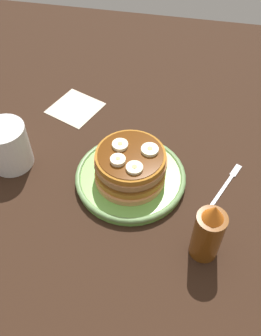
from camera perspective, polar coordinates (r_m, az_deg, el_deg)
The scene contains 11 objects.
ground_plane at distance 78.43cm, azimuth 0.00°, elevation -2.61°, with size 140.00×140.00×3.00cm, color black.
plate at distance 76.40cm, azimuth 0.00°, elevation -1.42°, with size 22.66×22.66×2.02cm.
pancake_stack at distance 73.52cm, azimuth 0.05°, elevation 0.46°, with size 14.95×15.20×6.48cm.
banana_slice_0 at distance 71.49cm, azimuth 2.97°, elevation 2.78°, with size 3.40×3.40×0.91cm.
banana_slice_1 at distance 68.41cm, azimuth 0.61°, elevation 0.00°, with size 3.19×3.19×0.84cm.
banana_slice_2 at distance 69.55cm, azimuth -1.94°, elevation 1.19°, with size 2.93×2.93×1.05cm.
banana_slice_3 at distance 72.31cm, azimuth -1.61°, elevation 3.53°, with size 3.15×3.15×0.92cm.
coffee_mug at distance 81.23cm, azimuth -18.39°, elevation 3.54°, with size 12.61×8.80×9.99cm.
napkin at distance 94.11cm, azimuth -8.44°, elevation 9.10°, with size 11.00×11.00×0.30cm, color beige.
fork at distance 79.26cm, azimuth 14.64°, elevation -2.08°, with size 6.20×12.27×0.50cm.
syrup_bottle at distance 64.37cm, azimuth 11.78°, elevation -9.64°, with size 5.11×5.11×13.69cm.
Camera 1 is at (-9.47, 47.20, 60.42)cm, focal length 39.86 mm.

